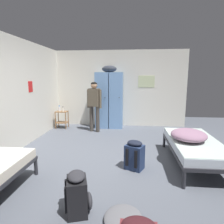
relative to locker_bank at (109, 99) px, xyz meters
name	(u,v)px	position (x,y,z in m)	size (l,w,h in m)	color
ground_plane	(111,159)	(0.32, -2.66, -0.97)	(9.41, 9.41, 0.00)	#565B66
room_backdrop	(69,92)	(-0.94, -1.37, 0.33)	(4.53, 5.94, 2.60)	silver
locker_bank	(109,99)	(0.00, 0.00, 0.00)	(0.90, 0.55, 2.07)	#6B93C6
shelf_unit	(62,118)	(-1.58, -0.27, -0.62)	(0.38, 0.30, 0.57)	brown
bed_right	(194,145)	(1.98, -2.72, -0.59)	(0.90, 1.90, 0.49)	#28282D
bedding_heap	(189,135)	(1.84, -2.75, -0.37)	(0.67, 0.72, 0.21)	gray
person_traveler	(94,102)	(-0.40, -0.59, -0.03)	(0.47, 0.28, 1.55)	#3D3833
water_bottle	(59,109)	(-1.66, -0.25, -0.31)	(0.06, 0.06, 0.20)	white
lotion_bottle	(63,109)	(-1.51, -0.31, -0.32)	(0.05, 0.05, 0.17)	white
backpack_navy	(135,155)	(0.81, -3.05, -0.71)	(0.39, 0.41, 0.55)	navy
backpack_black	(78,194)	(0.09, -4.34, -0.71)	(0.39, 0.38, 0.55)	black
clothes_pile_grey	(123,218)	(0.66, -4.44, -0.92)	(0.46, 0.52, 0.09)	slate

